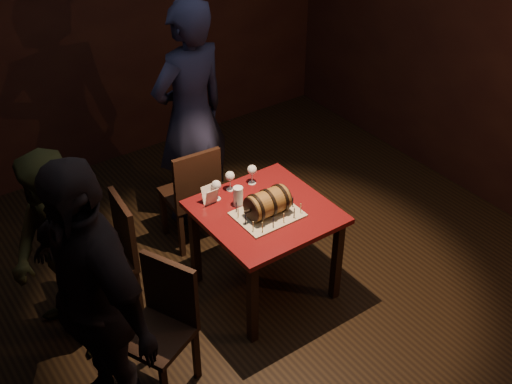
# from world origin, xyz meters

# --- Properties ---
(room_shell) EXTENTS (5.04, 5.04, 2.80)m
(room_shell) POSITION_xyz_m (0.00, 0.00, 1.40)
(room_shell) COLOR black
(room_shell) RESTS_ON ground
(pub_table) EXTENTS (0.90, 0.90, 0.75)m
(pub_table) POSITION_xyz_m (0.14, 0.06, 0.64)
(pub_table) COLOR #480C0F
(pub_table) RESTS_ON ground
(cake_board) EXTENTS (0.45, 0.35, 0.01)m
(cake_board) POSITION_xyz_m (0.12, 0.00, 0.76)
(cake_board) COLOR #AEA68C
(cake_board) RESTS_ON pub_table
(barrel_cake) EXTENTS (0.35, 0.20, 0.20)m
(barrel_cake) POSITION_xyz_m (0.12, 0.00, 0.86)
(barrel_cake) COLOR brown
(barrel_cake) RESTS_ON cake_board
(birthday_candles) EXTENTS (0.40, 0.30, 0.09)m
(birthday_candles) POSITION_xyz_m (0.12, 0.01, 0.80)
(birthday_candles) COLOR #EEE68E
(birthday_candles) RESTS_ON cake_board
(wine_glass_left) EXTENTS (0.07, 0.07, 0.16)m
(wine_glass_left) POSITION_xyz_m (-0.07, 0.38, 0.87)
(wine_glass_left) COLOR silver
(wine_glass_left) RESTS_ON pub_table
(wine_glass_mid) EXTENTS (0.07, 0.07, 0.16)m
(wine_glass_mid) POSITION_xyz_m (0.08, 0.42, 0.87)
(wine_glass_mid) COLOR silver
(wine_glass_mid) RESTS_ON pub_table
(wine_glass_right) EXTENTS (0.07, 0.07, 0.16)m
(wine_glass_right) POSITION_xyz_m (0.26, 0.39, 0.87)
(wine_glass_right) COLOR silver
(wine_glass_right) RESTS_ON pub_table
(pint_of_ale) EXTENTS (0.07, 0.07, 0.15)m
(pint_of_ale) POSITION_xyz_m (0.02, 0.23, 0.82)
(pint_of_ale) COLOR silver
(pint_of_ale) RESTS_ON pub_table
(menu_card) EXTENTS (0.10, 0.05, 0.13)m
(menu_card) POSITION_xyz_m (-0.13, 0.36, 0.81)
(menu_card) COLOR white
(menu_card) RESTS_ON pub_table
(chair_back) EXTENTS (0.43, 0.43, 0.93)m
(chair_back) POSITION_xyz_m (-0.01, 0.84, 0.52)
(chair_back) COLOR black
(chair_back) RESTS_ON ground
(chair_left_rear) EXTENTS (0.44, 0.44, 0.93)m
(chair_left_rear) POSITION_xyz_m (-0.85, 0.53, 0.52)
(chair_left_rear) COLOR black
(chair_left_rear) RESTS_ON ground
(chair_left_front) EXTENTS (0.53, 0.53, 0.93)m
(chair_left_front) POSITION_xyz_m (-0.88, -0.25, 0.52)
(chair_left_front) COLOR black
(chair_left_front) RESTS_ON ground
(person_back) EXTENTS (0.78, 0.57, 1.97)m
(person_back) POSITION_xyz_m (0.21, 1.20, 0.98)
(person_back) COLOR #1B1E37
(person_back) RESTS_ON ground
(person_left_rear) EXTENTS (0.71, 0.84, 1.52)m
(person_left_rear) POSITION_xyz_m (-1.24, 0.39, 0.76)
(person_left_rear) COLOR #3E4221
(person_left_rear) RESTS_ON ground
(person_left_front) EXTENTS (0.64, 1.16, 1.87)m
(person_left_front) POSITION_xyz_m (-1.30, -0.27, 0.94)
(person_left_front) COLOR black
(person_left_front) RESTS_ON ground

